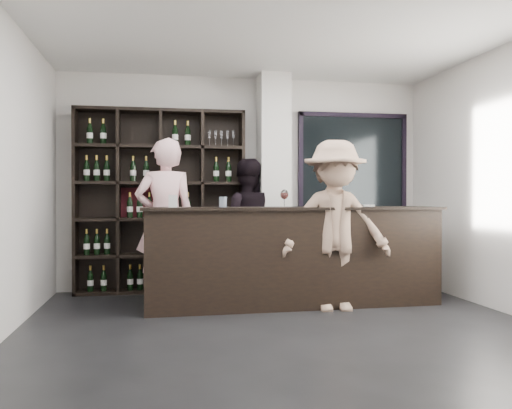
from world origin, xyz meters
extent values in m
cube|color=black|center=(0.00, 0.00, -0.01)|extent=(5.00, 5.50, 0.01)
cube|color=silver|center=(0.35, 2.47, 1.45)|extent=(0.40, 0.40, 2.90)
cube|color=black|center=(1.55, 2.69, 1.40)|extent=(1.60, 0.08, 2.10)
cube|color=black|center=(1.55, 2.69, 1.40)|extent=(1.48, 0.02, 1.98)
cube|color=black|center=(0.35, 1.36, 0.55)|extent=(3.37, 0.63, 1.10)
cube|color=black|center=(0.35, 1.36, 1.12)|extent=(3.45, 0.71, 0.03)
imported|color=#F9BCBF|center=(-1.10, 1.85, 0.97)|extent=(0.74, 0.52, 1.94)
imported|color=black|center=(-0.04, 2.40, 0.88)|extent=(0.95, 0.80, 1.76)
imported|color=tan|center=(0.75, 1.05, 0.94)|extent=(1.26, 0.79, 1.88)
cylinder|color=silver|center=(-0.47, 1.31, 1.20)|extent=(0.09, 0.09, 0.12)
cube|color=white|center=(1.29, 1.44, 1.15)|extent=(0.16, 0.16, 0.02)
cube|color=white|center=(-1.02, 1.33, 1.20)|extent=(0.10, 0.06, 0.14)
camera|label=1|loc=(-1.15, -4.67, 1.24)|focal=38.00mm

